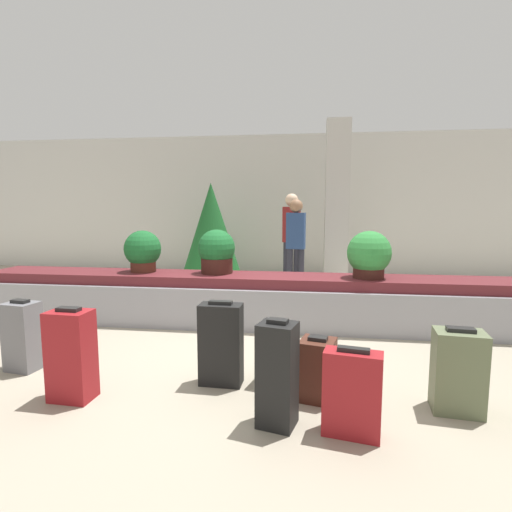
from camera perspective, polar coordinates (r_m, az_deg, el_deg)
The scene contains 18 objects.
ground_plane at distance 4.22m, azimuth -2.31°, elevation -14.36°, with size 18.00×18.00×0.00m, color #9E937F.
back_wall at distance 9.49m, azimuth 3.61°, elevation 7.40°, with size 18.00×0.06×3.20m.
carousel at distance 5.28m, azimuth -0.00°, elevation -6.37°, with size 7.66×0.82×0.65m.
pillar at distance 8.07m, azimuth 11.47°, elevation 7.34°, with size 0.46×0.46×3.20m.
suitcase_0 at distance 3.59m, azimuth -24.89°, elevation -12.73°, with size 0.34×0.25×0.76m.
suitcase_1 at distance 3.58m, azimuth 3.32°, elevation -13.79°, with size 0.33×0.30×0.56m.
suitcase_2 at distance 3.46m, azimuth 26.90°, elevation -14.49°, with size 0.38×0.29×0.65m.
suitcase_3 at distance 2.90m, azimuth 13.58°, elevation -18.55°, with size 0.41×0.24×0.61m.
suitcase_4 at distance 3.55m, azimuth -5.03°, elevation -12.42°, with size 0.37×0.20×0.74m.
suitcase_5 at distance 3.36m, azimuth 8.75°, elevation -15.68°, with size 0.32×0.33×0.52m.
suitcase_6 at distance 4.43m, azimuth -30.37°, elevation -9.84°, with size 0.32×0.26×0.68m.
suitcase_7 at distance 2.91m, azimuth 3.07°, elevation -16.53°, with size 0.30×0.28×0.77m.
potted_plant_0 at distance 5.15m, azimuth 15.84°, elevation 0.12°, with size 0.54×0.54×0.59m.
potted_plant_1 at distance 5.67m, azimuth -15.88°, elevation 0.69°, with size 0.50×0.50×0.57m.
potted_plant_2 at distance 5.35m, azimuth -5.64°, elevation 0.58°, with size 0.49×0.49×0.59m.
traveler_0 at distance 7.08m, azimuth 5.70°, elevation 2.62°, with size 0.34×0.23×1.67m.
traveler_1 at distance 7.78m, azimuth 5.09°, elevation 3.67°, with size 0.35×0.36×1.79m.
decorated_tree at distance 8.38m, azimuth -6.40°, elevation 4.04°, with size 1.20×1.20×2.03m.
Camera 1 is at (0.69, -3.86, 1.54)m, focal length 28.00 mm.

